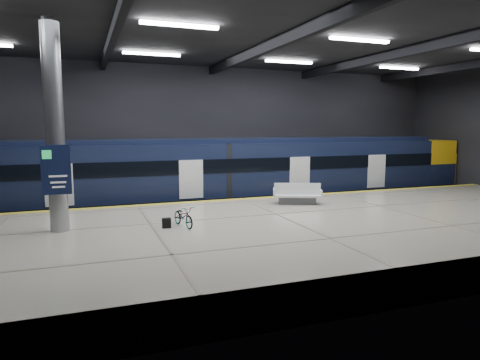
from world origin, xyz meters
TOP-DOWN VIEW (x-y plane):
  - ground at (0.00, 0.00)m, footprint 30.00×30.00m
  - room_shell at (-0.00, 0.00)m, footprint 30.10×16.10m
  - platform at (0.00, -2.50)m, footprint 30.00×11.00m
  - safety_strip at (0.00, 2.75)m, footprint 30.00×0.40m
  - rails at (0.00, 5.50)m, footprint 30.00×1.52m
  - train at (2.57, 5.50)m, footprint 29.40×2.84m
  - bench at (1.84, 0.70)m, footprint 2.32×1.64m
  - bicycle at (-3.96, -1.86)m, footprint 0.79×1.48m
  - pannier_bag at (-4.56, -1.86)m, footprint 0.31×0.20m
  - info_column at (-8.00, -1.03)m, footprint 0.90×0.78m

SIDE VIEW (x-z plane):
  - ground at x=0.00m, z-range 0.00..0.00m
  - rails at x=0.00m, z-range 0.00..0.16m
  - platform at x=0.00m, z-range 0.00..1.10m
  - safety_strip at x=0.00m, z-range 1.10..1.11m
  - pannier_bag at x=-4.56m, z-range 1.10..1.45m
  - bench at x=1.84m, z-range 0.96..1.91m
  - bicycle at x=-3.96m, z-range 1.10..1.84m
  - train at x=2.57m, z-range 0.16..3.95m
  - info_column at x=-8.00m, z-range 1.01..7.91m
  - room_shell at x=0.00m, z-range 1.69..9.74m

